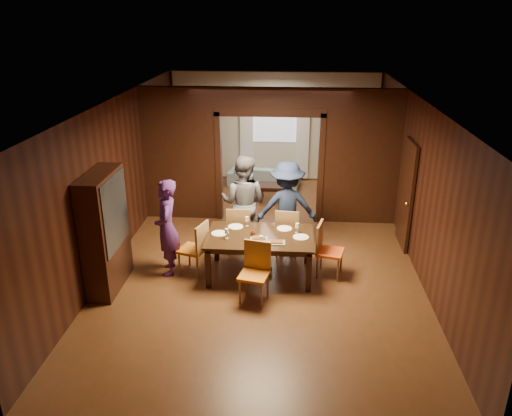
# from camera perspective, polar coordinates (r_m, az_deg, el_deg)

# --- Properties ---
(floor) EXTENTS (9.00, 9.00, 0.00)m
(floor) POSITION_cam_1_polar(r_m,az_deg,el_deg) (9.75, 1.01, -4.89)
(floor) COLOR #553518
(floor) RESTS_ON ground
(ceiling) EXTENTS (5.50, 9.00, 0.02)m
(ceiling) POSITION_cam_1_polar(r_m,az_deg,el_deg) (8.83, 1.14, 12.17)
(ceiling) COLOR silver
(ceiling) RESTS_ON room_walls
(room_walls) EXTENTS (5.52, 9.01, 2.90)m
(room_walls) POSITION_cam_1_polar(r_m,az_deg,el_deg) (10.97, 1.63, 6.62)
(room_walls) COLOR black
(room_walls) RESTS_ON floor
(person_purple) EXTENTS (0.53, 0.70, 1.72)m
(person_purple) POSITION_cam_1_polar(r_m,az_deg,el_deg) (8.76, -10.15, -2.21)
(person_purple) COLOR #472060
(person_purple) RESTS_ON floor
(person_grey) EXTENTS (1.04, 0.89, 1.88)m
(person_grey) POSITION_cam_1_polar(r_m,az_deg,el_deg) (9.52, -1.45, 0.62)
(person_grey) COLOR #56555C
(person_grey) RESTS_ON floor
(person_navy) EXTENTS (1.22, 0.79, 1.78)m
(person_navy) POSITION_cam_1_polar(r_m,az_deg,el_deg) (9.44, 3.54, 0.10)
(person_navy) COLOR #192340
(person_navy) RESTS_ON floor
(sofa) EXTENTS (1.96, 1.03, 0.54)m
(sofa) POSITION_cam_1_polar(r_m,az_deg,el_deg) (13.22, 0.95, 3.71)
(sofa) COLOR #93AEC1
(sofa) RESTS_ON floor
(serving_bowl) EXTENTS (0.30, 0.30, 0.07)m
(serving_bowl) POSITION_cam_1_polar(r_m,az_deg,el_deg) (8.60, 0.96, -2.80)
(serving_bowl) COLOR black
(serving_bowl) RESTS_ON dining_table
(dining_table) EXTENTS (1.83, 1.14, 0.76)m
(dining_table) POSITION_cam_1_polar(r_m,az_deg,el_deg) (8.73, 0.47, -5.43)
(dining_table) COLOR black
(dining_table) RESTS_ON floor
(coffee_table) EXTENTS (0.80, 0.50, 0.40)m
(coffee_table) POSITION_cam_1_polar(r_m,az_deg,el_deg) (12.21, 2.10, 1.79)
(coffee_table) COLOR black
(coffee_table) RESTS_ON floor
(chair_left) EXTENTS (0.55, 0.55, 0.97)m
(chair_left) POSITION_cam_1_polar(r_m,az_deg,el_deg) (8.83, -7.25, -4.53)
(chair_left) COLOR #C26512
(chair_left) RESTS_ON floor
(chair_right) EXTENTS (0.53, 0.53, 0.97)m
(chair_right) POSITION_cam_1_polar(r_m,az_deg,el_deg) (8.77, 8.48, -4.81)
(chair_right) COLOR #EF5016
(chair_right) RESTS_ON floor
(chair_far_l) EXTENTS (0.45, 0.45, 0.97)m
(chair_far_l) POSITION_cam_1_polar(r_m,az_deg,el_deg) (9.49, -1.94, -2.42)
(chair_far_l) COLOR #CD6413
(chair_far_l) RESTS_ON floor
(chair_far_r) EXTENTS (0.48, 0.48, 0.97)m
(chair_far_r) POSITION_cam_1_polar(r_m,az_deg,el_deg) (9.41, 3.63, -2.67)
(chair_far_r) COLOR orange
(chair_far_r) RESTS_ON floor
(chair_near) EXTENTS (0.52, 0.52, 0.97)m
(chair_near) POSITION_cam_1_polar(r_m,az_deg,el_deg) (7.95, -0.24, -7.51)
(chair_near) COLOR orange
(chair_near) RESTS_ON floor
(hutch) EXTENTS (0.40, 1.20, 2.00)m
(hutch) POSITION_cam_1_polar(r_m,az_deg,el_deg) (8.49, -16.86, -2.62)
(hutch) COLOR black
(hutch) RESTS_ON floor
(door_right) EXTENTS (0.06, 0.90, 2.10)m
(door_right) POSITION_cam_1_polar(r_m,az_deg,el_deg) (10.03, 16.82, 1.46)
(door_right) COLOR black
(door_right) RESTS_ON floor
(window_far) EXTENTS (1.20, 0.03, 1.30)m
(window_far) POSITION_cam_1_polar(r_m,az_deg,el_deg) (13.41, 2.17, 10.27)
(window_far) COLOR silver
(window_far) RESTS_ON back_wall
(curtain_left) EXTENTS (0.35, 0.06, 2.40)m
(curtain_left) POSITION_cam_1_polar(r_m,az_deg,el_deg) (13.52, -1.08, 8.42)
(curtain_left) COLOR white
(curtain_left) RESTS_ON back_wall
(curtain_right) EXTENTS (0.35, 0.06, 2.40)m
(curtain_right) POSITION_cam_1_polar(r_m,az_deg,el_deg) (13.47, 5.36, 8.28)
(curtain_right) COLOR white
(curtain_right) RESTS_ON back_wall
(plate_left) EXTENTS (0.27, 0.27, 0.01)m
(plate_left) POSITION_cam_1_polar(r_m,az_deg,el_deg) (8.66, -4.24, -2.91)
(plate_left) COLOR white
(plate_left) RESTS_ON dining_table
(plate_far_l) EXTENTS (0.27, 0.27, 0.01)m
(plate_far_l) POSITION_cam_1_polar(r_m,az_deg,el_deg) (8.90, -2.34, -2.15)
(plate_far_l) COLOR white
(plate_far_l) RESTS_ON dining_table
(plate_far_r) EXTENTS (0.27, 0.27, 0.01)m
(plate_far_r) POSITION_cam_1_polar(r_m,az_deg,el_deg) (8.83, 3.27, -2.36)
(plate_far_r) COLOR white
(plate_far_r) RESTS_ON dining_table
(plate_right) EXTENTS (0.27, 0.27, 0.01)m
(plate_right) POSITION_cam_1_polar(r_m,az_deg,el_deg) (8.53, 5.14, -3.34)
(plate_right) COLOR white
(plate_right) RESTS_ON dining_table
(plate_near) EXTENTS (0.27, 0.27, 0.01)m
(plate_near) POSITION_cam_1_polar(r_m,az_deg,el_deg) (8.25, 0.54, -4.17)
(plate_near) COLOR white
(plate_near) RESTS_ON dining_table
(platter_a) EXTENTS (0.30, 0.20, 0.04)m
(platter_a) POSITION_cam_1_polar(r_m,az_deg,el_deg) (8.43, 0.35, -3.46)
(platter_a) COLOR slate
(platter_a) RESTS_ON dining_table
(platter_b) EXTENTS (0.30, 0.20, 0.04)m
(platter_b) POSITION_cam_1_polar(r_m,az_deg,el_deg) (8.30, 2.31, -3.90)
(platter_b) COLOR gray
(platter_b) RESTS_ON dining_table
(wineglass_left) EXTENTS (0.08, 0.08, 0.18)m
(wineglass_left) POSITION_cam_1_polar(r_m,az_deg,el_deg) (8.44, -3.37, -2.94)
(wineglass_left) COLOR white
(wineglass_left) RESTS_ON dining_table
(wineglass_far) EXTENTS (0.08, 0.08, 0.18)m
(wineglass_far) POSITION_cam_1_polar(r_m,az_deg,el_deg) (8.90, -1.05, -1.53)
(wineglass_far) COLOR silver
(wineglass_far) RESTS_ON dining_table
(wineglass_right) EXTENTS (0.08, 0.08, 0.18)m
(wineglass_right) POSITION_cam_1_polar(r_m,az_deg,el_deg) (8.66, 4.73, -2.30)
(wineglass_right) COLOR white
(wineglass_right) RESTS_ON dining_table
(tumbler) EXTENTS (0.07, 0.07, 0.14)m
(tumbler) POSITION_cam_1_polar(r_m,az_deg,el_deg) (8.25, 0.57, -3.66)
(tumbler) COLOR silver
(tumbler) RESTS_ON dining_table
(condiment_jar) EXTENTS (0.08, 0.08, 0.11)m
(condiment_jar) POSITION_cam_1_polar(r_m,az_deg,el_deg) (8.52, -0.37, -2.92)
(condiment_jar) COLOR #512212
(condiment_jar) RESTS_ON dining_table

